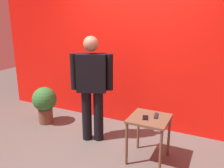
% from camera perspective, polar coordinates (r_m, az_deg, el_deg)
% --- Properties ---
extents(ground_plane, '(12.00, 12.00, 0.00)m').
position_cam_1_polar(ground_plane, '(3.47, -3.96, -17.33)').
color(ground_plane, '#59544F').
extents(back_wall_red, '(5.64, 0.12, 2.76)m').
position_cam_1_polar(back_wall_red, '(4.13, 4.86, 8.56)').
color(back_wall_red, red).
rests_on(back_wall_red, ground_plane).
extents(standing_person, '(0.64, 0.37, 1.65)m').
position_cam_1_polar(standing_person, '(3.57, -4.94, -0.07)').
color(standing_person, black).
rests_on(standing_person, ground_plane).
extents(side_table, '(0.51, 0.51, 0.63)m').
position_cam_1_polar(side_table, '(3.19, 9.06, -9.81)').
color(side_table, brown).
rests_on(side_table, ground_plane).
extents(cell_phone, '(0.11, 0.16, 0.01)m').
position_cam_1_polar(cell_phone, '(3.12, 8.14, -8.13)').
color(cell_phone, black).
rests_on(cell_phone, side_table).
extents(tv_remote, '(0.08, 0.18, 0.02)m').
position_cam_1_polar(tv_remote, '(3.19, 10.71, -7.60)').
color(tv_remote, black).
rests_on(tv_remote, side_table).
extents(potted_plant, '(0.44, 0.44, 0.69)m').
position_cam_1_polar(potted_plant, '(4.47, -16.13, -4.27)').
color(potted_plant, brown).
rests_on(potted_plant, ground_plane).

